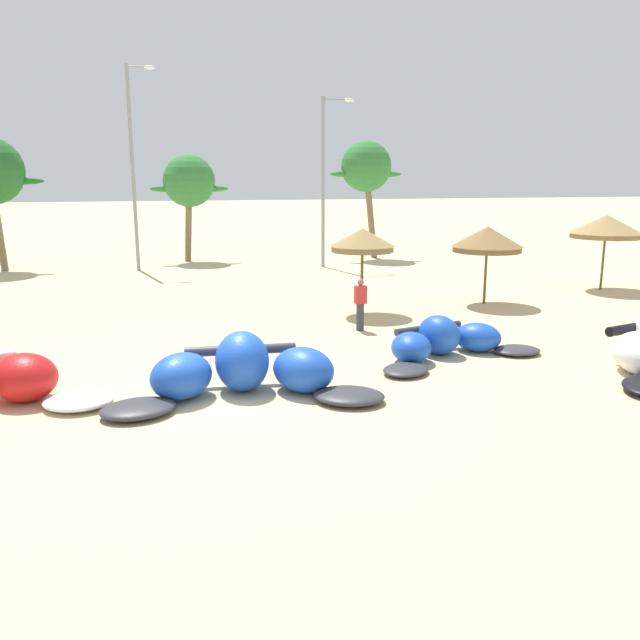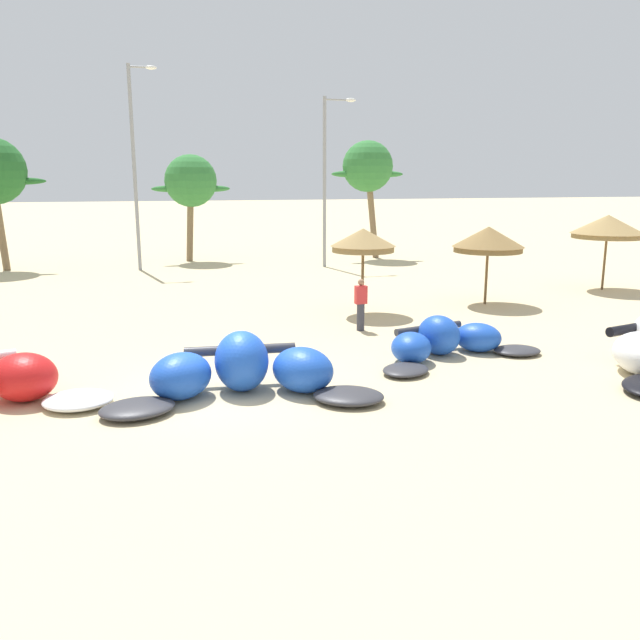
# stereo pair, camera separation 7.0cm
# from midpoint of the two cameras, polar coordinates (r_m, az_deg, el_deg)

# --- Properties ---
(ground_plane) EXTENTS (260.00, 260.00, 0.00)m
(ground_plane) POSITION_cam_midpoint_polar(r_m,az_deg,el_deg) (14.80, -8.77, -6.04)
(ground_plane) COLOR beige
(kite_left_of_center) EXTENTS (6.13, 3.10, 1.34)m
(kite_left_of_center) POSITION_cam_midpoint_polar(r_m,az_deg,el_deg) (14.23, -6.91, -4.57)
(kite_left_of_center) COLOR #333338
(kite_left_of_center) RESTS_ON ground
(kite_center) EXTENTS (5.11, 3.01, 1.06)m
(kite_center) POSITION_cam_midpoint_polar(r_m,az_deg,el_deg) (17.46, 10.86, -1.88)
(kite_center) COLOR #333338
(kite_center) RESTS_ON ground
(beach_umbrella_middle) EXTENTS (2.26, 2.26, 2.97)m
(beach_umbrella_middle) POSITION_cam_midpoint_polar(r_m,az_deg,el_deg) (22.45, 3.67, 7.03)
(beach_umbrella_middle) COLOR brown
(beach_umbrella_middle) RESTS_ON ground
(beach_umbrella_near_palms) EXTENTS (2.64, 2.64, 2.91)m
(beach_umbrella_near_palms) POSITION_cam_midpoint_polar(r_m,az_deg,el_deg) (24.92, 14.44, 6.91)
(beach_umbrella_near_palms) COLOR brown
(beach_umbrella_near_palms) RESTS_ON ground
(beach_umbrella_outermost) EXTENTS (2.98, 2.98, 3.16)m
(beach_umbrella_outermost) POSITION_cam_midpoint_polar(r_m,az_deg,el_deg) (29.88, 23.83, 7.55)
(beach_umbrella_outermost) COLOR brown
(beach_umbrella_outermost) RESTS_ON ground
(person_near_kites) EXTENTS (0.36, 0.24, 1.62)m
(person_near_kites) POSITION_cam_midpoint_polar(r_m,az_deg,el_deg) (20.06, 3.47, 1.37)
(person_near_kites) COLOR #383842
(person_near_kites) RESTS_ON ground
(palm_center_left) EXTENTS (4.37, 2.92, 5.98)m
(palm_center_left) POSITION_cam_midpoint_polar(r_m,az_deg,el_deg) (37.83, -11.51, 11.83)
(palm_center_left) COLOR #7F6647
(palm_center_left) RESTS_ON ground
(palm_center_right) EXTENTS (4.42, 2.94, 6.82)m
(palm_center_right) POSITION_cam_midpoint_polar(r_m,az_deg,el_deg) (38.72, 4.04, 13.23)
(palm_center_right) COLOR #7F6647
(palm_center_right) RESTS_ON ground
(lamppost_east_center) EXTENTS (1.44, 0.24, 10.12)m
(lamppost_east_center) POSITION_cam_midpoint_polar(r_m,az_deg,el_deg) (34.64, -16.12, 13.41)
(lamppost_east_center) COLOR gray
(lamppost_east_center) RESTS_ON ground
(lamppost_east) EXTENTS (1.77, 0.24, 8.76)m
(lamppost_east) POSITION_cam_midpoint_polar(r_m,az_deg,el_deg) (34.68, 0.45, 12.80)
(lamppost_east) COLOR gray
(lamppost_east) RESTS_ON ground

